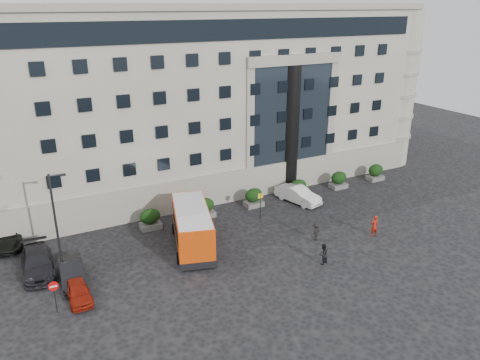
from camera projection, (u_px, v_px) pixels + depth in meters
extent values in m
plane|color=black|center=(231.00, 257.00, 36.49)|extent=(120.00, 120.00, 0.00)
cube|color=gray|center=(192.00, 92.00, 54.13)|extent=(44.00, 24.00, 18.00)
cylinder|color=black|center=(290.00, 129.00, 47.94)|extent=(1.80, 1.80, 13.00)
cube|color=#555553|center=(151.00, 226.00, 41.12)|extent=(1.80, 1.20, 0.50)
ellipsoid|color=black|center=(150.00, 216.00, 40.80)|extent=(1.80, 1.26, 1.34)
cube|color=#555553|center=(205.00, 214.00, 43.38)|extent=(1.80, 1.20, 0.50)
ellipsoid|color=black|center=(205.00, 205.00, 43.06)|extent=(1.80, 1.26, 1.34)
cube|color=#555553|center=(254.00, 204.00, 45.65)|extent=(1.80, 1.20, 0.50)
ellipsoid|color=black|center=(254.00, 195.00, 45.32)|extent=(1.80, 1.26, 1.34)
cube|color=#555553|center=(298.00, 194.00, 47.91)|extent=(1.80, 1.20, 0.50)
ellipsoid|color=black|center=(298.00, 186.00, 47.58)|extent=(1.80, 1.26, 1.34)
cube|color=#555553|center=(338.00, 186.00, 50.17)|extent=(1.80, 1.20, 0.50)
ellipsoid|color=black|center=(339.00, 178.00, 49.84)|extent=(1.80, 1.26, 1.34)
cube|color=#555553|center=(375.00, 178.00, 52.43)|extent=(1.80, 1.20, 0.50)
ellipsoid|color=black|center=(376.00, 170.00, 52.11)|extent=(1.80, 1.26, 1.34)
cylinder|color=#262628|center=(57.00, 228.00, 32.34)|extent=(0.16, 0.16, 8.00)
cylinder|color=#262628|center=(56.00, 175.00, 31.17)|extent=(0.90, 0.12, 0.12)
cube|color=black|center=(63.00, 175.00, 31.39)|extent=(0.35, 0.18, 0.14)
cylinder|color=#262628|center=(260.00, 206.00, 42.58)|extent=(0.08, 0.08, 2.50)
cube|color=yellow|center=(260.00, 196.00, 42.21)|extent=(0.50, 0.06, 0.45)
cylinder|color=#262628|center=(55.00, 298.00, 29.62)|extent=(0.08, 0.08, 2.20)
cylinder|color=red|center=(53.00, 286.00, 29.25)|extent=(0.64, 0.05, 0.64)
cube|color=white|center=(53.00, 287.00, 29.22)|extent=(0.45, 0.04, 0.10)
cube|color=#D23F09|center=(192.00, 225.00, 37.54)|extent=(4.78, 8.28, 2.70)
cube|color=black|center=(193.00, 241.00, 38.05)|extent=(4.83, 8.32, 0.55)
cube|color=black|center=(192.00, 222.00, 37.44)|extent=(4.35, 6.64, 1.18)
cube|color=silver|center=(191.00, 210.00, 37.08)|extent=(4.54, 7.86, 0.18)
cylinder|color=black|center=(179.00, 258.00, 35.50)|extent=(0.52, 0.94, 0.90)
cylinder|color=black|center=(214.00, 255.00, 36.00)|extent=(0.52, 0.94, 0.90)
cylinder|color=black|center=(174.00, 229.00, 40.10)|extent=(0.52, 0.94, 0.90)
cylinder|color=black|center=(205.00, 226.00, 40.60)|extent=(0.52, 0.94, 0.90)
imported|color=maroon|center=(78.00, 291.00, 31.16)|extent=(1.50, 3.69, 1.26)
imported|color=black|center=(72.00, 272.00, 33.09)|extent=(1.86, 4.58, 1.48)
imported|color=black|center=(37.00, 262.00, 34.27)|extent=(2.39, 5.53, 1.59)
imported|color=black|center=(7.00, 236.00, 38.23)|extent=(3.36, 5.90, 1.55)
imported|color=silver|center=(298.00, 195.00, 46.39)|extent=(2.98, 5.19, 1.62)
imported|color=maroon|center=(374.00, 226.00, 39.56)|extent=(0.76, 0.57, 1.89)
imported|color=black|center=(323.00, 254.00, 35.33)|extent=(0.95, 0.83, 1.68)
imported|color=black|center=(316.00, 232.00, 38.94)|extent=(1.13, 0.85, 1.55)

